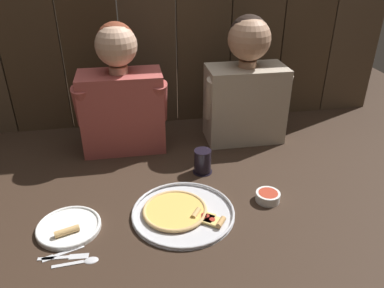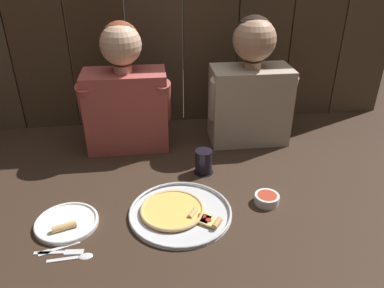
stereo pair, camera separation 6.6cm
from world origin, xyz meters
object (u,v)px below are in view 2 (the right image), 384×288
at_px(drinking_glass, 204,162).
at_px(diner_right, 251,85).
at_px(dipping_bowl, 267,199).
at_px(pizza_tray, 178,212).
at_px(dinner_plate, 67,223).
at_px(diner_left, 125,93).

height_order(drinking_glass, diner_right, diner_right).
distance_m(drinking_glass, diner_right, 0.44).
bearing_deg(dipping_bowl, diner_right, 84.14).
bearing_deg(drinking_glass, pizza_tray, -116.35).
distance_m(dipping_bowl, diner_right, 0.57).
distance_m(pizza_tray, diner_right, 0.71).
bearing_deg(dinner_plate, diner_right, 35.45).
bearing_deg(dinner_plate, drinking_glass, 28.14).
xyz_separation_m(dinner_plate, drinking_glass, (0.52, 0.28, 0.04)).
bearing_deg(drinking_glass, diner_right, 46.93).
bearing_deg(pizza_tray, diner_right, 54.25).
distance_m(diner_left, diner_right, 0.57).
bearing_deg(diner_left, dipping_bowl, -44.48).
height_order(drinking_glass, dipping_bowl, drinking_glass).
xyz_separation_m(pizza_tray, drinking_glass, (0.13, 0.26, 0.04)).
relative_size(dinner_plate, dipping_bowl, 2.37).
bearing_deg(diner_right, pizza_tray, -125.75).
bearing_deg(diner_left, dinner_plate, -110.06).
xyz_separation_m(pizza_tray, diner_right, (0.39, 0.54, 0.27)).
bearing_deg(pizza_tray, dinner_plate, -177.84).
xyz_separation_m(pizza_tray, dinner_plate, (-0.39, -0.01, -0.00)).
height_order(dinner_plate, diner_right, diner_right).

